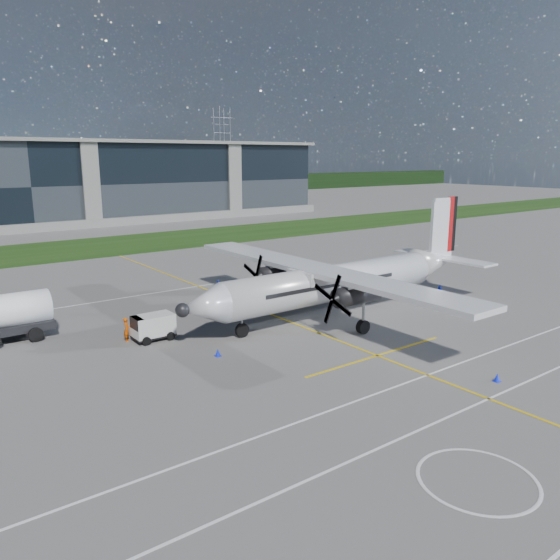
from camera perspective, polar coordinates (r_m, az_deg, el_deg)
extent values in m
plane|color=#625F5D|center=(73.24, -18.86, 2.26)|extent=(400.00, 400.00, 0.00)
cube|color=#18390F|center=(80.80, -20.64, 3.07)|extent=(400.00, 18.00, 0.04)
cube|color=black|center=(111.07, -25.70, 8.96)|extent=(120.00, 20.00, 15.00)
cube|color=yellow|center=(47.71, -3.98, -2.44)|extent=(0.20, 70.00, 0.01)
cube|color=white|center=(29.17, 17.71, -13.24)|extent=(90.00, 0.15, 0.01)
imported|color=#F25907|center=(39.22, -15.74, -4.82)|extent=(0.89, 0.97, 1.94)
cone|color=#0E22F0|center=(33.81, 21.74, -9.43)|extent=(0.36, 0.36, 0.50)
cone|color=#0E22F0|center=(54.86, 16.36, -0.66)|extent=(0.36, 0.36, 0.50)
cone|color=#0E22F0|center=(35.45, -6.51, -7.53)|extent=(0.36, 0.36, 0.50)
cone|color=#0E22F0|center=(55.16, -6.49, -0.14)|extent=(0.36, 0.36, 0.50)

